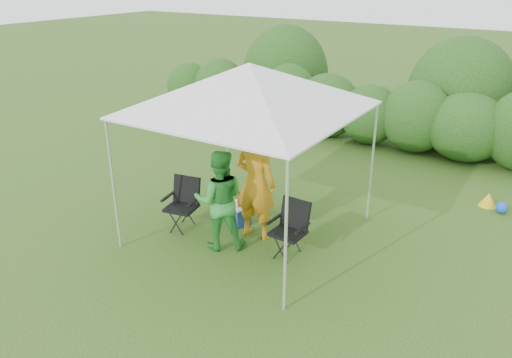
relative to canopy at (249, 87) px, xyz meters
The scene contains 10 objects.
ground 2.51m from the canopy, 90.00° to the right, with size 70.00×70.00×0.00m, color #3A5D1D.
hedge 5.74m from the canopy, 90.00° to the left, with size 12.95×1.53×1.80m.
canopy is the anchor object (origin of this frame).
chair_right 2.17m from the canopy, 14.25° to the right, with size 0.56×0.51×0.88m.
chair_left 2.27m from the canopy, 158.16° to the right, with size 0.61×0.57×0.88m.
man 1.52m from the canopy, 16.26° to the right, with size 0.69×0.45×1.89m, color orange.
woman 1.77m from the canopy, 102.61° to the right, with size 0.79×0.61×1.62m, color green.
cooler 2.32m from the canopy, 153.97° to the left, with size 0.50×0.44×0.35m.
bottle 2.00m from the canopy, 155.68° to the left, with size 0.07×0.07×0.27m, color #592D0C.
lawn_toy 5.13m from the canopy, 43.98° to the left, with size 0.52×0.44×0.26m.
Camera 1 is at (4.04, -5.71, 4.11)m, focal length 35.00 mm.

